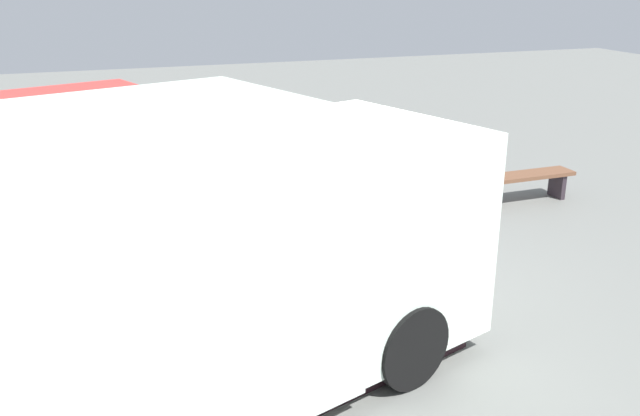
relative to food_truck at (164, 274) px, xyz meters
The scene contains 4 objects.
ground_plane 3.03m from the food_truck, 31.88° to the left, with size 40.00×40.00×0.00m, color slate.
food_truck is the anchor object (origin of this frame).
planter_flowering_far 8.19m from the food_truck, 52.23° to the left, with size 0.65×0.65×0.89m.
plaza_bench 7.04m from the food_truck, 31.89° to the left, with size 1.82×0.45×0.46m.
Camera 1 is at (-2.81, -6.57, 3.53)m, focal length 38.78 mm.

